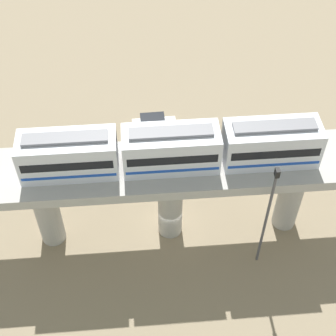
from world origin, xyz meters
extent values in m
plane|color=#84755B|center=(0.00, 0.00, 0.00)|extent=(120.00, 120.00, 0.00)
cylinder|color=#A8A59E|center=(0.00, -9.38, 3.48)|extent=(1.90, 1.90, 6.96)
cylinder|color=#A8A59E|center=(0.00, 0.00, 3.48)|extent=(1.90, 1.90, 6.96)
cylinder|color=#A8A59E|center=(0.00, 9.38, 3.48)|extent=(1.90, 1.90, 6.96)
cube|color=#A8A59E|center=(0.00, 0.00, 7.36)|extent=(5.20, 28.85, 0.80)
cube|color=silver|center=(0.00, -6.98, 9.26)|extent=(2.60, 6.60, 3.00)
cube|color=black|center=(0.00, -6.98, 9.51)|extent=(2.64, 6.07, 0.70)
cube|color=#1947B2|center=(0.00, -6.98, 8.51)|extent=(2.64, 6.34, 0.24)
cube|color=slate|center=(0.00, -6.98, 10.88)|extent=(1.10, 5.61, 0.24)
cube|color=silver|center=(0.00, -0.03, 9.26)|extent=(2.60, 6.60, 3.00)
cube|color=black|center=(0.00, -0.03, 9.51)|extent=(2.64, 6.07, 0.70)
cube|color=#1947B2|center=(0.00, -0.03, 8.51)|extent=(2.64, 6.34, 0.24)
cube|color=slate|center=(0.00, -0.03, 10.88)|extent=(1.10, 5.61, 0.24)
cube|color=silver|center=(0.00, 6.92, 9.26)|extent=(2.60, 6.60, 3.00)
cube|color=black|center=(0.00, 6.92, 9.51)|extent=(2.64, 6.07, 0.70)
cube|color=#1947B2|center=(0.00, 6.92, 8.51)|extent=(2.64, 6.34, 0.24)
cube|color=slate|center=(0.00, 6.92, 10.88)|extent=(1.10, 5.61, 0.24)
cube|color=white|center=(11.68, 0.55, 0.50)|extent=(1.90, 4.24, 1.00)
cube|color=black|center=(11.68, 0.70, 1.38)|extent=(1.69, 2.34, 0.76)
cube|color=black|center=(7.31, 8.88, 0.50)|extent=(2.44, 4.43, 1.00)
cube|color=black|center=(7.31, 9.03, 1.38)|extent=(1.98, 2.53, 0.76)
cylinder|color=#4C4C51|center=(-3.40, -6.49, 4.88)|extent=(0.20, 0.20, 9.76)
cube|color=black|center=(-3.40, -6.49, 10.06)|extent=(0.44, 0.28, 0.60)
camera|label=1|loc=(-24.05, 2.12, 33.79)|focal=53.96mm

